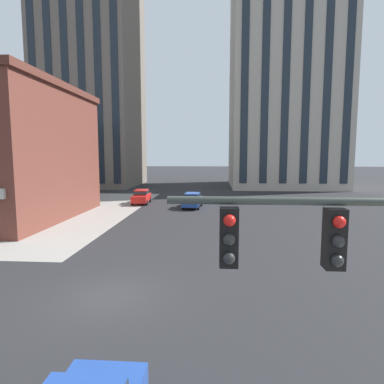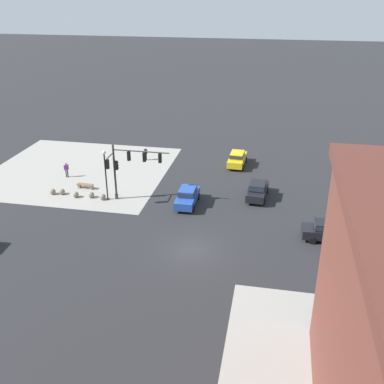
% 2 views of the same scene
% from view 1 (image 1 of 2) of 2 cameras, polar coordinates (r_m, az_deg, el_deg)
% --- Properties ---
extents(ground_plane, '(320.00, 320.00, 0.00)m').
position_cam_1_polar(ground_plane, '(14.79, -14.12, -17.12)').
color(ground_plane, '#262628').
extents(car_cross_westbound, '(2.15, 4.52, 1.68)m').
position_cam_1_polar(car_cross_westbound, '(36.56, 0.07, -1.33)').
color(car_cross_westbound, '#23479E').
rests_on(car_cross_westbound, ground).
extents(car_main_mid, '(2.05, 4.48, 1.68)m').
position_cam_1_polar(car_main_mid, '(40.20, -8.80, -0.70)').
color(car_main_mid, red).
rests_on(car_main_mid, ground).
extents(residential_tower_skyline_right, '(19.61, 19.83, 66.73)m').
position_cam_1_polar(residential_tower_skyline_right, '(70.49, 16.08, 29.19)').
color(residential_tower_skyline_right, '#B2A899').
rests_on(residential_tower_skyline_right, ground).
extents(residential_tower_skyline_left, '(16.88, 17.57, 57.71)m').
position_cam_1_polar(residential_tower_skyline_left, '(70.45, -17.16, 25.23)').
color(residential_tower_skyline_left, '#70665B').
rests_on(residential_tower_skyline_left, ground).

